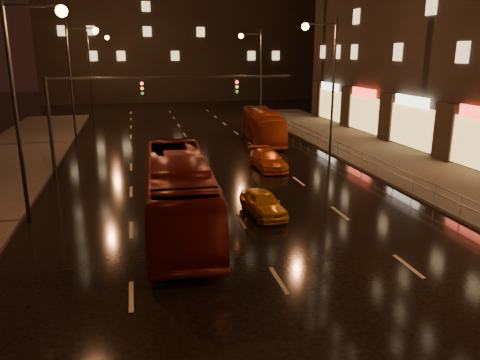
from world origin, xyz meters
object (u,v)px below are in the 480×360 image
Objects in this scene: taxi_near at (263,203)px; taxi_far at (268,160)px; bus_red at (179,192)px; bus_curb at (263,126)px.

taxi_far is (2.78, 8.83, 0.02)m from taxi_near.
bus_red reaches higher than bus_curb.
bus_red is at bearing -109.50° from bus_curb.
taxi_near is at bearing -99.28° from bus_curb.
taxi_far is at bearing 66.17° from taxi_near.
bus_red reaches higher than taxi_near.
bus_curb is 19.06m from taxi_near.
taxi_far is (6.83, 9.47, -1.00)m from bus_red.
taxi_far is at bearing -97.31° from bus_curb.
taxi_near is (-5.05, -18.36, -0.78)m from bus_curb.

